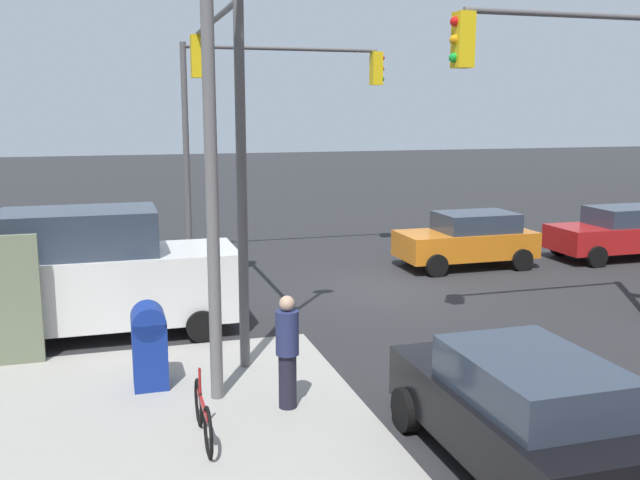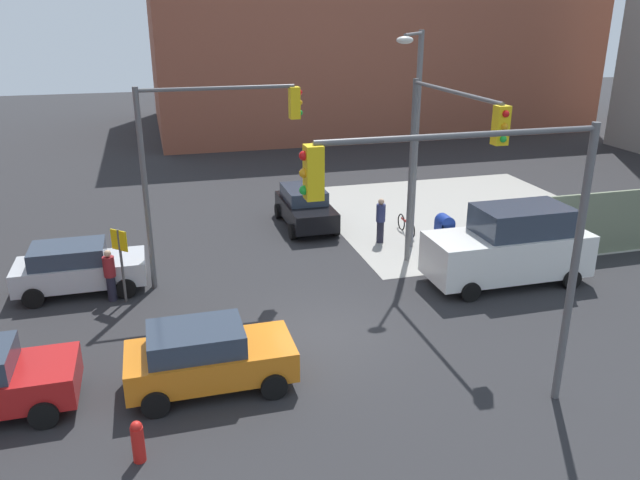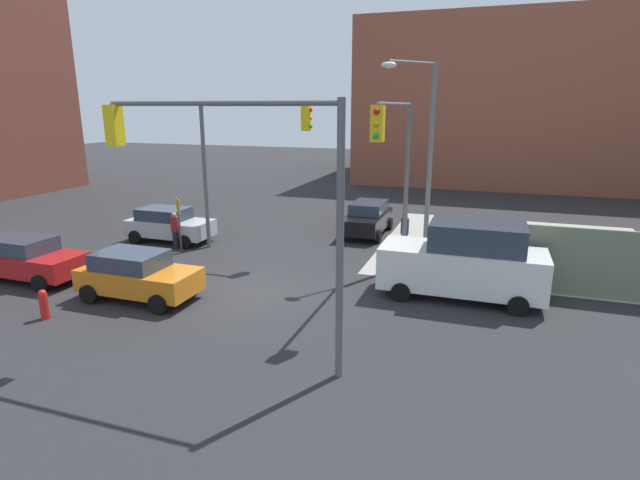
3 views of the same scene
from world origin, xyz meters
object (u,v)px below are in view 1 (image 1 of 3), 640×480
street_lamp_corner (221,102)px  fire_hydrant (478,235)px  pedestrian_crossing (287,350)px  traffic_signal_nw_corner (592,109)px  hatchback_black (519,409)px  traffic_signal_ne_corner (220,107)px  mailbox_blue (149,343)px  bicycle_leaning_on_fence (203,416)px  traffic_signal_se_corner (267,107)px  van_white_delivery (99,274)px  coupe_orange (468,239)px  sedan_red (621,232)px

street_lamp_corner → fire_hydrant: 14.54m
pedestrian_crossing → traffic_signal_nw_corner: bearing=-43.0°
hatchback_black → traffic_signal_ne_corner: bearing=-69.3°
street_lamp_corner → mailbox_blue: 4.15m
traffic_signal_ne_corner → bicycle_leaning_on_fence: size_ratio=3.71×
mailbox_blue → traffic_signal_se_corner: bearing=-113.5°
traffic_signal_nw_corner → van_white_delivery: 10.45m
street_lamp_corner → traffic_signal_se_corner: bearing=-106.2°
coupe_orange → van_white_delivery: van_white_delivery is taller
traffic_signal_nw_corner → pedestrian_crossing: traffic_signal_nw_corner is taller
hatchback_black → pedestrian_crossing: 3.63m
traffic_signal_ne_corner → van_white_delivery: 4.23m
fire_hydrant → coupe_orange: 2.87m
traffic_signal_ne_corner → sedan_red: traffic_signal_ne_corner is taller
sedan_red → bicycle_leaning_on_fence: bearing=31.9°
sedan_red → pedestrian_crossing: (12.75, 8.13, 0.10)m
traffic_signal_ne_corner → pedestrian_crossing: size_ratio=3.60×
fire_hydrant → hatchback_black: (6.85, 13.46, 0.36)m
traffic_signal_nw_corner → sedan_red: size_ratio=1.51×
fire_hydrant → pedestrian_crossing: (9.20, 10.70, 0.46)m
hatchback_black → coupe_orange: bearing=-115.1°
hatchback_black → pedestrian_crossing: pedestrian_crossing is taller
sedan_red → traffic_signal_se_corner: bearing=-15.1°
mailbox_blue → coupe_orange: (-9.56, -6.87, 0.08)m
traffic_signal_nw_corner → sedan_red: (-6.02, -6.13, -3.77)m
traffic_signal_se_corner → fire_hydrant: traffic_signal_se_corner is taller
traffic_signal_ne_corner → hatchback_black: bearing=110.7°
traffic_signal_nw_corner → coupe_orange: 7.45m
street_lamp_corner → mailbox_blue: bearing=-22.4°
pedestrian_crossing → bicycle_leaning_on_fence: 1.67m
sedan_red → coupe_orange: 5.20m
traffic_signal_se_corner → fire_hydrant: 8.23m
traffic_signal_ne_corner → bicycle_leaning_on_fence: 6.64m
traffic_signal_se_corner → hatchback_black: traffic_signal_se_corner is taller
traffic_signal_se_corner → mailbox_blue: bearing=66.5°
fire_hydrant → van_white_delivery: (12.01, 6.00, 0.79)m
fire_hydrant → traffic_signal_nw_corner: bearing=74.1°
traffic_signal_nw_corner → traffic_signal_ne_corner: bearing=-17.7°
sedan_red → van_white_delivery: 15.94m
traffic_signal_se_corner → sedan_red: bearing=164.9°
van_white_delivery → pedestrian_crossing: (-2.81, 4.70, -0.34)m
traffic_signal_ne_corner → hatchback_black: (-2.65, 7.00, -3.81)m
traffic_signal_se_corner → pedestrian_crossing: size_ratio=3.60×
pedestrian_crossing → coupe_orange: bearing=-11.6°
traffic_signal_ne_corner → mailbox_blue: bearing=58.1°
bicycle_leaning_on_fence → hatchback_black: bearing=151.1°
traffic_signal_nw_corner → bicycle_leaning_on_fence: (8.13, 2.70, -4.27)m
traffic_signal_nw_corner → fire_hydrant: traffic_signal_nw_corner is taller
traffic_signal_nw_corner → hatchback_black: bearing=47.4°
traffic_signal_se_corner → fire_hydrant: bearing=177.6°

